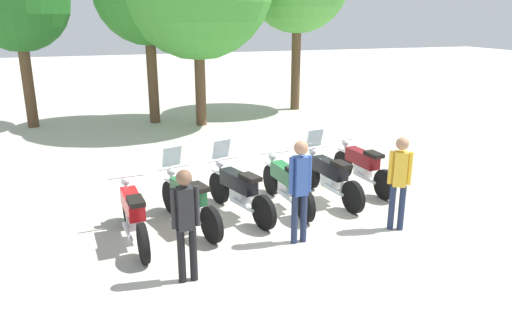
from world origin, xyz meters
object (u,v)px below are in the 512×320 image
motorcycle_3 (286,183)px  motorcycle_5 (362,166)px  motorcycle_0 (133,213)px  person_0 (186,218)px  person_1 (300,184)px  motorcycle_4 (329,175)px  person_2 (399,177)px  tree_0 (17,1)px  motorcycle_2 (239,189)px  motorcycle_1 (188,199)px

motorcycle_3 → motorcycle_5: bearing=-79.5°
motorcycle_0 → person_0: person_0 is taller
motorcycle_5 → person_1: size_ratio=1.24×
motorcycle_3 → motorcycle_4: (1.00, 0.10, 0.01)m
motorcycle_4 → person_1: (-1.39, -1.64, 0.53)m
motorcycle_4 → person_2: bearing=-172.1°
person_0 → motorcycle_0: bearing=22.4°
motorcycle_5 → person_1: person_1 is taller
person_0 → person_1: person_1 is taller
motorcycle_0 → tree_0: (-2.52, 9.99, 3.59)m
motorcycle_5 → person_1: (-2.39, -2.05, 0.54)m
motorcycle_5 → person_2: 2.24m
person_1 → person_2: 1.85m
motorcycle_5 → person_2: size_ratio=1.29×
person_2 → person_0: bearing=127.5°
motorcycle_2 → person_2: 2.94m
motorcycle_2 → person_1: size_ratio=1.20×
motorcycle_0 → motorcycle_1: size_ratio=1.03×
motorcycle_3 → person_0: person_0 is taller
motorcycle_1 → person_1: size_ratio=1.20×
motorcycle_3 → person_1: (-0.39, -1.54, 0.54)m
motorcycle_3 → motorcycle_4: bearing=-88.0°
motorcycle_4 → person_0: 4.10m
motorcycle_0 → tree_0: tree_0 is taller
motorcycle_0 → tree_0: size_ratio=0.38×
motorcycle_4 → person_2: size_ratio=1.29×
tree_0 → person_1: bearing=-64.8°
motorcycle_3 → tree_0: (-5.53, 9.37, 3.59)m
motorcycle_1 → motorcycle_4: 3.04m
motorcycle_4 → motorcycle_3: bearing=88.6°
motorcycle_2 → motorcycle_5: size_ratio=0.97×
motorcycle_0 → motorcycle_3: size_ratio=1.00×
tree_0 → motorcycle_3: bearing=-59.5°
motorcycle_4 → person_0: (-3.38, -2.27, 0.47)m
motorcycle_3 → person_1: 1.68m
motorcycle_4 → tree_0: bearing=28.1°
motorcycle_0 → motorcycle_2: bearing=-80.1°
motorcycle_1 → motorcycle_4: bearing=-98.8°
person_0 → motorcycle_3: bearing=-46.9°
motorcycle_1 → person_1: person_1 is taller
motorcycle_4 → motorcycle_5: 1.08m
motorcycle_2 → tree_0: size_ratio=0.37×
person_2 → motorcycle_0: bearing=106.7°
motorcycle_1 → tree_0: size_ratio=0.37×
motorcycle_1 → person_2: (3.47, -1.31, 0.48)m
motorcycle_0 → tree_0: bearing=9.4°
motorcycle_3 → motorcycle_2: bearing=91.6°
motorcycle_1 → motorcycle_5: 4.09m
motorcycle_0 → person_1: 2.83m
motorcycle_5 → person_0: bearing=116.5°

